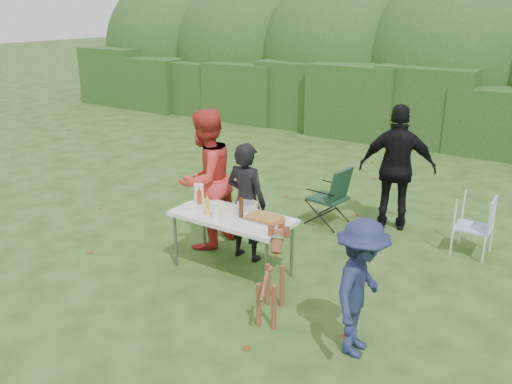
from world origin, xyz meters
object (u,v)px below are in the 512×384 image
Objects in this scene: dog at (271,280)px; beer_bottle at (241,208)px; camping_chair at (328,195)px; person_red_jacket at (206,179)px; person_black_puffy at (397,168)px; child at (360,288)px; ketchup_bottle at (199,200)px; folding_table at (232,220)px; mustard_bottle at (207,207)px; lawn_chair at (474,225)px; paper_towel_roll at (199,194)px; person_cook at (246,202)px.

dog is 1.12m from beer_bottle.
person_red_jacket is at bearing 63.45° from camping_chair.
camping_chair is (-0.89, -0.40, -0.47)m from person_black_puffy.
person_red_jacket is 0.99m from beer_bottle.
ketchup_bottle is at bearing 68.55° from child.
child is 1.49× the size of camping_chair.
folding_table is at bearing -171.98° from beer_bottle.
folding_table is 6.82× the size of ketchup_bottle.
person_black_puffy is 3.10m from dog.
person_red_jacket is 0.79m from mustard_bottle.
person_red_jacket reaches higher than camping_chair.
ketchup_bottle is at bearing 76.08° from camping_chair.
lawn_chair is (2.07, 0.12, -0.05)m from camping_chair.
beer_bottle is (-1.03, -2.43, -0.06)m from person_black_puffy.
camping_chair is (1.03, 1.60, -0.49)m from person_red_jacket.
beer_bottle is at bearing -7.13° from paper_towel_roll.
child is 2.54m from ketchup_bottle.
dog is 1.76m from paper_towel_roll.
dog is at bearing -32.86° from folding_table.
person_red_jacket is at bearing 27.04° from lawn_chair.
ketchup_bottle is (-1.64, -2.46, -0.07)m from person_black_puffy.
person_black_puffy is at bearing -120.94° from person_cook.
camping_chair is at bearing 76.55° from mustard_bottle.
camping_chair is 4.12× the size of ketchup_bottle.
ketchup_bottle is at bearing 46.69° from dog.
dog is at bearing 110.58° from camping_chair.
camping_chair is at bearing 4.81° from person_black_puffy.
person_cook is 2.38m from person_black_puffy.
camping_chair is at bearing 149.24° from person_red_jacket.
mustard_bottle is 0.43m from paper_towel_roll.
person_black_puffy reaches higher than paper_towel_roll.
ketchup_bottle is at bearing 36.83° from person_black_puffy.
person_cook reaches higher than camping_chair.
beer_bottle is at bearing 62.99° from child.
child is (0.80, -3.12, -0.24)m from person_black_puffy.
lawn_chair reaches higher than folding_table.
person_cook is 1.73× the size of dog.
beer_bottle reaches higher than folding_table.
ketchup_bottle reaches higher than folding_table.
paper_towel_roll reaches higher than camping_chair.
beer_bottle is at bearing 31.90° from dog.
ketchup_bottle is at bearing 32.43° from person_red_jacket.
paper_towel_roll is at bearing 66.61° from child.
ketchup_bottle is at bearing 45.71° from person_cook.
lawn_chair is at bearing -170.29° from camping_chair.
child is 1.67× the size of lawn_chair.
person_cook is 3.01m from lawn_chair.
folding_table is 0.63m from paper_towel_roll.
lawn_chair is 3.67× the size of ketchup_bottle.
mustard_bottle is 0.77× the size of paper_towel_roll.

